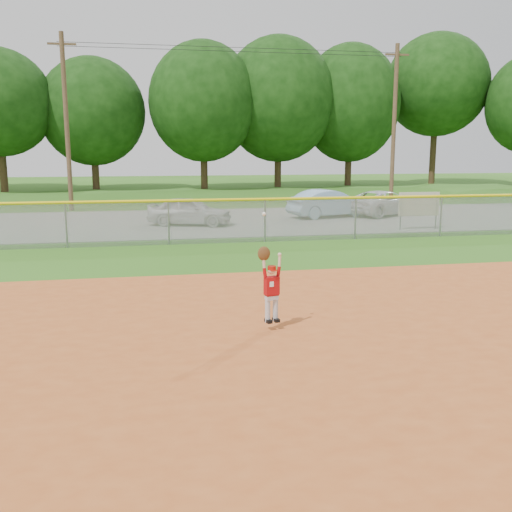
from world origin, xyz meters
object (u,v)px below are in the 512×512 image
(car_blue, at_px, (329,203))
(car_white_b, at_px, (384,203))
(car_white_a, at_px, (190,211))
(sponsor_sign, at_px, (419,205))
(ballplayer, at_px, (271,285))

(car_blue, height_order, car_white_b, car_blue)
(car_white_a, relative_size, sponsor_sign, 2.05)
(car_white_b, height_order, sponsor_sign, sponsor_sign)
(car_white_b, distance_m, ballplayer, 18.90)
(car_blue, xyz_separation_m, ballplayer, (-6.30, -16.18, 0.19))
(car_white_b, bearing_deg, sponsor_sign, 144.09)
(car_blue, relative_size, ballplayer, 1.99)
(ballplayer, bearing_deg, car_white_b, 60.88)
(car_white_a, bearing_deg, ballplayer, -160.02)
(car_white_a, xyz_separation_m, car_blue, (6.68, 1.64, 0.05))
(car_white_b, bearing_deg, car_blue, 67.93)
(car_white_a, bearing_deg, car_blue, -57.75)
(sponsor_sign, bearing_deg, car_blue, 115.96)
(car_white_b, xyz_separation_m, sponsor_sign, (-0.64, -4.96, 0.38))
(car_blue, bearing_deg, ballplayer, 143.22)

